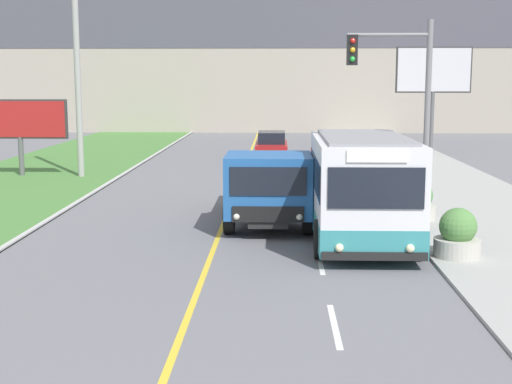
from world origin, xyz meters
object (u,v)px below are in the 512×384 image
(city_bus, at_px, (362,190))
(planter_round_third, at_px, (400,181))
(traffic_light_mast, at_px, (404,103))
(planter_round_near, at_px, (458,236))
(utility_pole_far, at_px, (77,55))
(planter_round_second, at_px, (418,202))
(dump_truck, at_px, (269,188))
(billboard_large, at_px, (434,74))
(billboard_small, at_px, (19,121))
(car_distant, at_px, (272,145))

(city_bus, relative_size, planter_round_third, 4.63)
(traffic_light_mast, bearing_deg, planter_round_near, -62.14)
(planter_round_near, bearing_deg, utility_pole_far, 132.38)
(planter_round_second, bearing_deg, dump_truck, -169.00)
(billboard_large, relative_size, planter_round_second, 5.24)
(billboard_large, distance_m, planter_round_second, 20.32)
(city_bus, relative_size, billboard_large, 0.88)
(city_bus, height_order, planter_round_second, city_bus)
(utility_pole_far, bearing_deg, traffic_light_mast, -45.76)
(billboard_large, bearing_deg, dump_truck, -114.34)
(utility_pole_far, bearing_deg, planter_round_near, -47.62)
(city_bus, height_order, planter_round_third, city_bus)
(billboard_small, bearing_deg, city_bus, -43.81)
(utility_pole_far, height_order, billboard_small, utility_pole_far)
(planter_round_near, distance_m, planter_round_second, 4.92)
(billboard_large, height_order, billboard_small, billboard_large)
(dump_truck, xyz_separation_m, car_distant, (-0.11, 19.80, -0.50))
(dump_truck, relative_size, planter_round_second, 5.46)
(city_bus, relative_size, billboard_small, 1.24)
(traffic_light_mast, height_order, billboard_small, traffic_light_mast)
(billboard_large, bearing_deg, car_distant, -176.91)
(utility_pole_far, distance_m, billboard_large, 20.34)
(billboard_large, bearing_deg, planter_round_near, -100.35)
(dump_truck, relative_size, billboard_large, 1.04)
(car_distant, height_order, utility_pole_far, utility_pole_far)
(car_distant, distance_m, planter_round_second, 19.49)
(planter_round_second, bearing_deg, car_distant, 104.34)
(city_bus, bearing_deg, traffic_light_mast, 25.42)
(dump_truck, distance_m, planter_round_third, 7.67)
(traffic_light_mast, xyz_separation_m, planter_round_third, (1.29, 7.79, -3.23))
(city_bus, bearing_deg, planter_round_near, -34.16)
(city_bus, distance_m, planter_round_second, 4.15)
(traffic_light_mast, height_order, planter_round_second, traffic_light_mast)
(billboard_small, distance_m, planter_round_second, 19.40)
(planter_round_near, relative_size, planter_round_second, 1.03)
(car_distant, distance_m, billboard_large, 10.15)
(traffic_light_mast, distance_m, billboard_large, 22.95)
(billboard_large, xyz_separation_m, billboard_small, (-20.85, -9.19, -2.19))
(dump_truck, bearing_deg, traffic_light_mast, -28.11)
(city_bus, xyz_separation_m, utility_pole_far, (-11.33, 13.34, 4.04))
(planter_round_near, bearing_deg, city_bus, 145.84)
(billboard_small, bearing_deg, utility_pole_far, -5.47)
(car_distant, bearing_deg, planter_round_second, -75.66)
(city_bus, distance_m, planter_round_third, 8.72)
(car_distant, height_order, traffic_light_mast, traffic_light_mast)
(utility_pole_far, height_order, traffic_light_mast, utility_pole_far)
(dump_truck, bearing_deg, planter_round_near, -40.13)
(planter_round_near, height_order, planter_round_third, planter_round_near)
(planter_round_near, xyz_separation_m, planter_round_third, (0.21, 9.83, -0.02))
(car_distant, xyz_separation_m, traffic_light_mast, (3.77, -21.76, 3.14))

